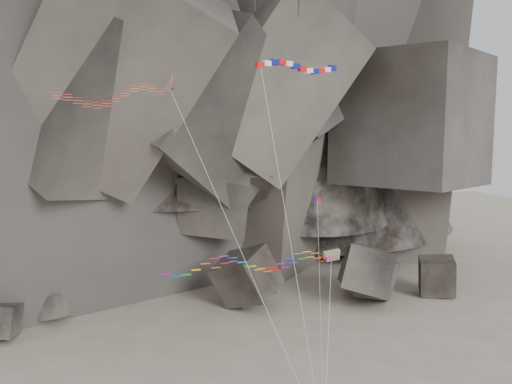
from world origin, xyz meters
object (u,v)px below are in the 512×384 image
object	(u,v)px
banner_kite	(298,70)
parafoil_kite	(245,263)
pennant_kite	(318,242)
delta_kite	(108,95)

from	to	relation	value
banner_kite	parafoil_kite	xyz separation A→B (m)	(-5.29, -1.73, -15.82)
pennant_kite	parafoil_kite	bearing A→B (deg)	-175.67
delta_kite	pennant_kite	bearing A→B (deg)	-15.00
delta_kite	pennant_kite	xyz separation A→B (m)	(16.75, -2.34, -12.18)
delta_kite	banner_kite	xyz separation A→B (m)	(15.70, -0.10, 2.26)
parafoil_kite	banner_kite	bearing A→B (deg)	18.13
delta_kite	pennant_kite	world-z (taller)	delta_kite
parafoil_kite	pennant_kite	distance (m)	6.50
delta_kite	parafoil_kite	distance (m)	17.20
delta_kite	parafoil_kite	bearing A→B (deg)	-17.06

